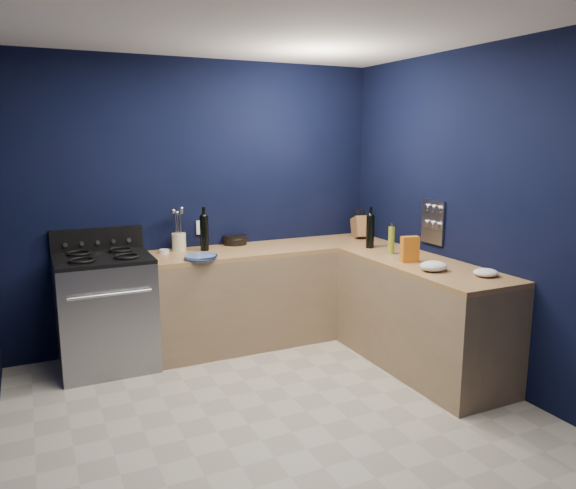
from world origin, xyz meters
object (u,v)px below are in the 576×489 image
knife_block (359,227)px  crouton_bag (410,249)px  plate_stack (200,257)px  utensil_crock (179,242)px  gas_range (106,314)px

knife_block → crouton_bag: size_ratio=1.00×
knife_block → crouton_bag: knife_block is taller
plate_stack → knife_block: 1.78m
plate_stack → utensil_crock: 0.43m
plate_stack → crouton_bag: bearing=-28.8°
utensil_crock → knife_block: bearing=-4.4°
gas_range → knife_block: size_ratio=4.33×
utensil_crock → crouton_bag: size_ratio=0.75×
plate_stack → utensil_crock: (-0.07, 0.42, 0.06)m
gas_range → crouton_bag: (2.28, -1.06, 0.55)m
gas_range → utensil_crock: bearing=16.5°
utensil_crock → crouton_bag: crouton_bag is taller
gas_range → crouton_bag: bearing=-24.9°
gas_range → plate_stack: bearing=-16.2°
plate_stack → crouton_bag: size_ratio=1.25×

